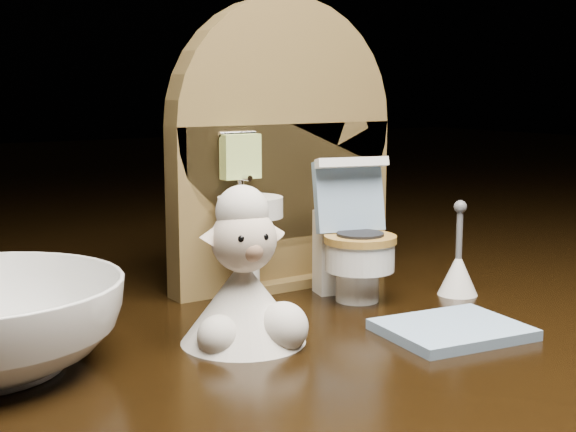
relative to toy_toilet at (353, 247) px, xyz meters
name	(u,v)px	position (x,y,z in m)	size (l,w,h in m)	color
backdrop_panel	(283,161)	(-0.01, 0.04, 0.04)	(0.13, 0.05, 0.15)	brown
toy_toilet	(353,247)	(0.00, 0.00, 0.00)	(0.04, 0.05, 0.07)	white
bath_mat	(452,330)	(0.00, -0.07, -0.02)	(0.06, 0.05, 0.00)	#7997B6
toilet_brush	(458,270)	(0.05, -0.03, -0.01)	(0.02, 0.02, 0.05)	white
plush_lamb	(245,288)	(-0.08, -0.03, 0.00)	(0.05, 0.05, 0.07)	beige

